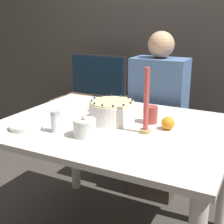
{
  "coord_description": "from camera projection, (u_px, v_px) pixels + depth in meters",
  "views": [
    {
      "loc": [
        0.74,
        -1.47,
        1.36
      ],
      "look_at": [
        -0.04,
        0.04,
        0.83
      ],
      "focal_mm": 50.0,
      "sensor_mm": 36.0,
      "label": 1
    }
  ],
  "objects": [
    {
      "name": "person_man_blue_shirt",
      "position": [
        157.0,
        126.0,
        2.39
      ],
      "size": [
        0.4,
        0.34,
        1.26
      ],
      "rotation": [
        0.0,
        0.0,
        3.14
      ],
      "color": "#473D33",
      "rests_on": "ground_plane"
    },
    {
      "name": "cup",
      "position": [
        150.0,
        115.0,
        1.76
      ],
      "size": [
        0.08,
        0.08,
        0.1
      ],
      "color": "#993D33",
      "rests_on": "dining_table"
    },
    {
      "name": "sugar_shaker",
      "position": [
        55.0,
        121.0,
        1.61
      ],
      "size": [
        0.05,
        0.05,
        0.11
      ],
      "color": "white",
      "rests_on": "dining_table"
    },
    {
      "name": "tv_monitor",
      "position": [
        98.0,
        77.0,
        2.97
      ],
      "size": [
        0.57,
        0.1,
        0.42
      ],
      "color": "#2D2D33",
      "rests_on": "side_cabinet"
    },
    {
      "name": "candle",
      "position": [
        146.0,
        106.0,
        1.58
      ],
      "size": [
        0.06,
        0.06,
        0.34
      ],
      "color": "tan",
      "rests_on": "dining_table"
    },
    {
      "name": "orange_fruit_0",
      "position": [
        96.0,
        106.0,
        1.98
      ],
      "size": [
        0.07,
        0.07,
        0.07
      ],
      "color": "orange",
      "rests_on": "dining_table"
    },
    {
      "name": "wall_behind",
      "position": [
        185.0,
        23.0,
        2.78
      ],
      "size": [
        8.0,
        0.05,
        2.6
      ],
      "color": "#4C4742",
      "rests_on": "ground_plane"
    },
    {
      "name": "dining_table",
      "position": [
        114.0,
        145.0,
        1.78
      ],
      "size": [
        1.26,
        0.99,
        0.78
      ],
      "color": "beige",
      "rests_on": "ground_plane"
    },
    {
      "name": "cake",
      "position": [
        112.0,
        111.0,
        1.78
      ],
      "size": [
        0.26,
        0.26,
        0.13
      ],
      "color": "white",
      "rests_on": "dining_table"
    },
    {
      "name": "sugar_bowl",
      "position": [
        85.0,
        128.0,
        1.56
      ],
      "size": [
        0.12,
        0.12,
        0.11
      ],
      "color": "silver",
      "rests_on": "dining_table"
    },
    {
      "name": "side_cabinet",
      "position": [
        98.0,
        127.0,
        3.12
      ],
      "size": [
        0.78,
        0.56,
        0.59
      ],
      "color": "#4C3828",
      "rests_on": "ground_plane"
    },
    {
      "name": "plate_stack",
      "position": [
        26.0,
        126.0,
        1.68
      ],
      "size": [
        0.18,
        0.18,
        0.02
      ],
      "color": "silver",
      "rests_on": "dining_table"
    },
    {
      "name": "orange_fruit_1",
      "position": [
        168.0,
        123.0,
        1.66
      ],
      "size": [
        0.07,
        0.07,
        0.07
      ],
      "color": "orange",
      "rests_on": "dining_table"
    }
  ]
}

